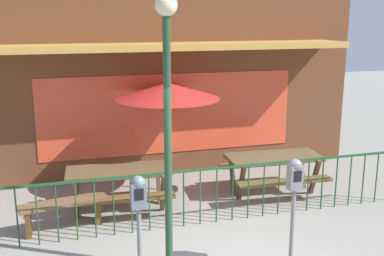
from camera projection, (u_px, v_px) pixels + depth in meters
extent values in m
cube|color=#3E1D0D|center=(168.00, 170.00, 10.49)|extent=(8.45, 0.54, 0.01)
cube|color=brown|center=(167.00, 46.00, 9.84)|extent=(8.45, 0.50, 5.54)
cube|color=#E54C2D|center=(170.00, 114.00, 9.93)|extent=(5.49, 0.02, 1.70)
cube|color=gold|center=(176.00, 46.00, 9.14)|extent=(7.18, 1.00, 0.12)
cube|color=#1C4E27|center=(209.00, 169.00, 7.59)|extent=(7.10, 0.04, 0.04)
cylinder|color=#1A3E2D|center=(17.00, 218.00, 6.88)|extent=(0.02, 0.02, 0.95)
cylinder|color=#2A4120|center=(37.00, 215.00, 6.96)|extent=(0.02, 0.02, 0.95)
cylinder|color=#22462C|center=(57.00, 213.00, 7.04)|extent=(0.02, 0.02, 0.95)
cylinder|color=#274E20|center=(76.00, 211.00, 7.11)|extent=(0.02, 0.02, 0.95)
cylinder|color=#224A2A|center=(95.00, 209.00, 7.19)|extent=(0.02, 0.02, 0.95)
cylinder|color=#253E22|center=(114.00, 207.00, 7.27)|extent=(0.02, 0.02, 0.95)
cylinder|color=#264629|center=(132.00, 205.00, 7.35)|extent=(0.02, 0.02, 0.95)
cylinder|color=#1D512E|center=(149.00, 203.00, 7.43)|extent=(0.02, 0.02, 0.95)
cylinder|color=#264F2E|center=(167.00, 201.00, 7.50)|extent=(0.02, 0.02, 0.95)
cylinder|color=#1E4327|center=(184.00, 199.00, 7.58)|extent=(0.02, 0.02, 0.95)
cylinder|color=#2B502C|center=(200.00, 197.00, 7.66)|extent=(0.02, 0.02, 0.95)
cylinder|color=#1B4D23|center=(217.00, 196.00, 7.74)|extent=(0.02, 0.02, 0.95)
cylinder|color=#1C452C|center=(233.00, 194.00, 7.81)|extent=(0.02, 0.02, 0.95)
cylinder|color=#214A24|center=(248.00, 192.00, 7.89)|extent=(0.02, 0.02, 0.95)
cylinder|color=#254025|center=(264.00, 190.00, 7.97)|extent=(0.02, 0.02, 0.95)
cylinder|color=#283E21|center=(279.00, 189.00, 8.05)|extent=(0.02, 0.02, 0.95)
cylinder|color=#273F31|center=(293.00, 187.00, 8.12)|extent=(0.02, 0.02, 0.95)
cylinder|color=#1B4020|center=(308.00, 185.00, 8.20)|extent=(0.02, 0.02, 0.95)
cylinder|color=#1A3E2D|center=(322.00, 184.00, 8.28)|extent=(0.02, 0.02, 0.95)
cylinder|color=#1A4026|center=(336.00, 182.00, 8.36)|extent=(0.02, 0.02, 0.95)
cylinder|color=#1C4F30|center=(350.00, 181.00, 8.43)|extent=(0.02, 0.02, 0.95)
cylinder|color=#1D4C2D|center=(363.00, 179.00, 8.51)|extent=(0.02, 0.02, 0.95)
cylinder|color=#194925|center=(376.00, 178.00, 8.59)|extent=(0.02, 0.02, 0.95)
cube|color=brown|center=(118.00, 171.00, 8.15)|extent=(1.85, 0.89, 0.07)
cube|color=brown|center=(121.00, 199.00, 7.69)|extent=(1.81, 0.39, 0.05)
cube|color=brown|center=(117.00, 177.00, 8.74)|extent=(1.81, 0.39, 0.05)
cube|color=brown|center=(76.00, 200.00, 7.82)|extent=(0.10, 0.35, 0.78)
cube|color=brown|center=(77.00, 188.00, 8.35)|extent=(0.10, 0.35, 0.78)
cube|color=brown|center=(163.00, 193.00, 8.12)|extent=(0.10, 0.35, 0.78)
cube|color=#503828|center=(158.00, 182.00, 8.65)|extent=(0.10, 0.35, 0.78)
cube|color=brown|center=(274.00, 157.00, 8.95)|extent=(1.84, 0.87, 0.07)
cube|color=brown|center=(285.00, 181.00, 8.50)|extent=(1.81, 0.37, 0.05)
cube|color=brown|center=(263.00, 163.00, 9.54)|extent=(1.81, 0.37, 0.05)
cube|color=#4F3422|center=(241.00, 183.00, 8.61)|extent=(0.09, 0.35, 0.78)
cube|color=#4D441D|center=(232.00, 174.00, 9.14)|extent=(0.09, 0.35, 0.78)
cube|color=brown|center=(315.00, 177.00, 8.93)|extent=(0.09, 0.35, 0.78)
cube|color=brown|center=(302.00, 168.00, 9.46)|extent=(0.09, 0.35, 0.78)
cylinder|color=black|center=(169.00, 189.00, 9.26)|extent=(0.36, 0.36, 0.05)
cylinder|color=#B4BCAD|center=(168.00, 139.00, 9.02)|extent=(0.04, 0.04, 2.10)
cone|color=red|center=(168.00, 91.00, 8.80)|extent=(1.99, 1.99, 0.30)
cube|color=brown|center=(63.00, 203.00, 7.51)|extent=(1.44, 0.58, 0.06)
cube|color=brown|center=(28.00, 222.00, 7.31)|extent=(0.08, 0.29, 0.45)
cube|color=brown|center=(98.00, 209.00, 7.81)|extent=(0.08, 0.29, 0.45)
cylinder|color=gray|center=(292.00, 229.00, 6.28)|extent=(0.06, 0.06, 1.15)
cube|color=slate|center=(295.00, 177.00, 6.11)|extent=(0.18, 0.14, 0.33)
sphere|color=slate|center=(296.00, 165.00, 6.07)|extent=(0.17, 0.17, 0.17)
cube|color=black|center=(298.00, 176.00, 6.03)|extent=(0.11, 0.01, 0.14)
cylinder|color=slate|center=(140.00, 251.00, 5.72)|extent=(0.06, 0.06, 1.14)
cube|color=slate|center=(138.00, 195.00, 5.55)|extent=(0.18, 0.14, 0.32)
sphere|color=slate|center=(138.00, 183.00, 5.51)|extent=(0.17, 0.17, 0.17)
cube|color=black|center=(139.00, 195.00, 5.47)|extent=(0.11, 0.01, 0.14)
cylinder|color=#24452A|center=(168.00, 150.00, 6.02)|extent=(0.10, 0.10, 3.38)
sphere|color=beige|center=(166.00, 5.00, 5.60)|extent=(0.28, 0.28, 0.28)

